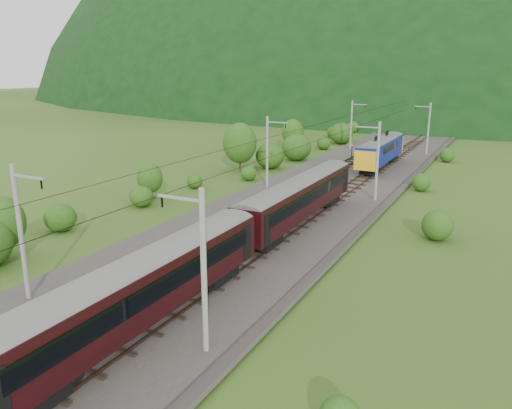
% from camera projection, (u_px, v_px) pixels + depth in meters
% --- Properties ---
extents(ground, '(600.00, 600.00, 0.00)m').
position_uv_depth(ground, '(109.00, 326.00, 26.77)').
color(ground, '#2A4B17').
rests_on(ground, ground).
extents(railbed, '(14.00, 220.00, 0.30)m').
position_uv_depth(railbed, '(209.00, 262.00, 35.30)').
color(railbed, '#38332D').
rests_on(railbed, ground).
extents(track_left, '(2.40, 220.00, 0.27)m').
position_uv_depth(track_left, '(181.00, 253.00, 36.30)').
color(track_left, '#533423').
rests_on(track_left, railbed).
extents(track_right, '(2.40, 220.00, 0.27)m').
position_uv_depth(track_right, '(239.00, 265.00, 34.18)').
color(track_right, '#533423').
rests_on(track_right, railbed).
extents(catenary_left, '(2.54, 192.28, 8.00)m').
position_uv_depth(catenary_left, '(268.00, 151.00, 55.73)').
color(catenary_left, gray).
rests_on(catenary_left, railbed).
extents(catenary_right, '(2.54, 192.28, 8.00)m').
position_uv_depth(catenary_right, '(377.00, 160.00, 50.31)').
color(catenary_right, gray).
rests_on(catenary_right, railbed).
extents(overhead_wires, '(4.83, 198.00, 0.03)m').
position_uv_depth(overhead_wires, '(207.00, 165.00, 33.47)').
color(overhead_wires, black).
rests_on(overhead_wires, ground).
extents(mountain_main, '(504.00, 360.00, 244.00)m').
position_uv_depth(mountain_main, '(478.00, 96.00, 249.71)').
color(mountain_main, black).
rests_on(mountain_main, ground).
extents(mountain_ridge, '(336.00, 280.00, 132.00)m').
position_uv_depth(mountain_ridge, '(290.00, 89.00, 337.08)').
color(mountain_ridge, black).
rests_on(mountain_ridge, ground).
extents(train, '(2.70, 109.11, 4.67)m').
position_uv_depth(train, '(141.00, 278.00, 24.89)').
color(train, black).
rests_on(train, ground).
extents(hazard_post_near, '(0.16, 0.16, 1.49)m').
position_uv_depth(hazard_post_near, '(289.00, 201.00, 47.94)').
color(hazard_post_near, red).
rests_on(hazard_post_near, railbed).
extents(hazard_post_far, '(0.16, 0.16, 1.47)m').
position_uv_depth(hazard_post_far, '(340.00, 176.00, 59.53)').
color(hazard_post_far, red).
rests_on(hazard_post_far, railbed).
extents(signal, '(0.23, 0.23, 2.07)m').
position_uv_depth(signal, '(352.00, 150.00, 75.16)').
color(signal, black).
rests_on(signal, railbed).
extents(vegetation_left, '(9.15, 148.93, 6.51)m').
position_uv_depth(vegetation_left, '(69.00, 210.00, 40.10)').
color(vegetation_left, '#244D14').
rests_on(vegetation_left, ground).
extents(vegetation_right, '(6.28, 100.21, 2.23)m').
position_uv_depth(vegetation_right, '(387.00, 279.00, 30.36)').
color(vegetation_right, '#244D14').
rests_on(vegetation_right, ground).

